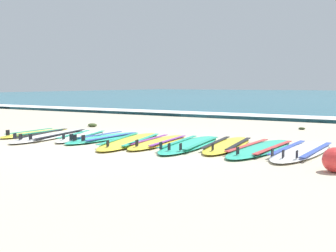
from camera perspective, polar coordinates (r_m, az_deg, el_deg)
name	(u,v)px	position (r m, az deg, el deg)	size (l,w,h in m)	color
ground_plane	(122,144)	(7.72, -6.32, -2.49)	(80.00, 80.00, 0.00)	#C1B599
wave_foam_strip	(249,116)	(13.83, 11.01, 1.29)	(80.00, 1.24, 0.11)	white
surfboard_0	(36,133)	(9.54, -17.63, -0.94)	(0.55, 1.93, 0.18)	yellow
surfboard_1	(52,135)	(9.04, -15.60, -1.24)	(1.15, 2.63, 0.18)	white
surfboard_2	(82,136)	(8.75, -11.67, -1.36)	(1.06, 2.07, 0.18)	silver
surfboard_3	(105,138)	(8.43, -8.64, -1.58)	(0.57, 2.16, 0.18)	#2DB793
surfboard_4	(131,141)	(7.89, -5.13, -2.04)	(1.24, 2.66, 0.18)	yellow
surfboard_5	(159,142)	(7.73, -1.26, -2.18)	(0.78, 2.23, 0.18)	yellow
surfboard_6	(190,144)	(7.44, 3.05, -2.49)	(0.93, 2.53, 0.18)	#2DB793
surfboard_7	(227,145)	(7.42, 8.12, -2.56)	(0.86, 2.34, 0.18)	yellow
surfboard_8	(261,148)	(7.13, 12.55, -2.98)	(0.72, 2.49, 0.18)	#2DB793
surfboard_9	(302,151)	(7.05, 17.83, -3.22)	(0.74, 2.57, 0.18)	white
beach_ball	(335,160)	(5.63, 21.83, -4.31)	(0.32, 0.32, 0.32)	red
seaweed_clump_near_shoreline	(302,128)	(10.64, 17.81, -0.32)	(0.17, 0.13, 0.06)	#2D381E
seaweed_clump_mid_sand	(92,125)	(10.98, -10.28, 0.13)	(0.26, 0.21, 0.09)	#384723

